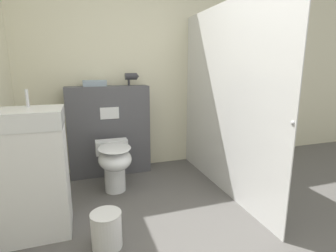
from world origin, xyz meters
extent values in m
cube|color=beige|center=(0.00, 2.11, 1.25)|extent=(8.00, 0.06, 2.50)
cube|color=#4C4C51|center=(-0.50, 1.92, 0.56)|extent=(0.99, 0.24, 1.11)
cube|color=white|center=(-0.50, 1.80, 0.80)|extent=(0.22, 0.01, 0.14)
cube|color=silver|center=(0.62, 1.08, 0.99)|extent=(0.01, 2.00, 1.98)
sphere|color=#B2B2B7|center=(0.62, 0.11, 0.95)|extent=(0.04, 0.04, 0.04)
cylinder|color=white|center=(-0.52, 1.40, 0.18)|extent=(0.23, 0.23, 0.37)
ellipsoid|color=white|center=(-0.52, 1.32, 0.39)|extent=(0.35, 0.45, 0.23)
ellipsoid|color=white|center=(-0.52, 1.32, 0.52)|extent=(0.34, 0.44, 0.02)
cube|color=white|center=(-0.52, 1.59, 0.45)|extent=(0.36, 0.14, 0.16)
cube|color=white|center=(-1.21, 0.85, 0.45)|extent=(0.51, 0.42, 0.89)
cube|color=white|center=(-1.21, 0.85, 0.96)|extent=(0.52, 0.43, 0.14)
cylinder|color=silver|center=(-1.21, 0.96, 1.10)|extent=(0.02, 0.02, 0.14)
cylinder|color=#2D2D33|center=(-0.21, 1.93, 1.23)|extent=(0.15, 0.08, 0.08)
cone|color=#2D2D33|center=(-0.12, 1.93, 1.23)|extent=(0.03, 0.07, 0.07)
cylinder|color=#2D2D33|center=(-0.23, 1.93, 1.17)|extent=(0.03, 0.03, 0.10)
cube|color=#8C9EAD|center=(-0.64, 1.94, 1.15)|extent=(0.27, 0.12, 0.07)
cylinder|color=silver|center=(-0.70, 0.47, 0.13)|extent=(0.23, 0.23, 0.27)
cylinder|color=silver|center=(-0.70, 0.47, 0.27)|extent=(0.23, 0.23, 0.01)
camera|label=1|loc=(-0.81, -1.34, 1.34)|focal=28.00mm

